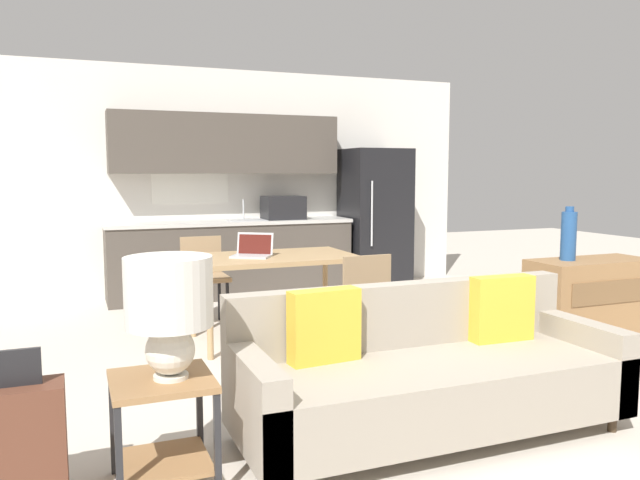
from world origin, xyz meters
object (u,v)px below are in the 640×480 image
Objects in this scene: suitcase at (12,448)px; dining_chair_near_right at (359,298)px; refrigerator at (375,218)px; credenza at (590,305)px; table_lamp at (169,303)px; dining_chair_far_left at (204,274)px; side_table at (163,413)px; dining_table at (273,263)px; couch at (425,374)px; laptop at (253,251)px; vase at (569,235)px.

dining_chair_near_right is at bearing 31.83° from suitcase.
refrigerator is 3.34m from credenza.
dining_chair_far_left is (0.77, 3.09, -0.38)m from table_lamp.
dining_table is at bearing 60.99° from side_table.
credenza is 4.32m from suitcase.
couch is 3.06m from dining_chair_far_left.
couch is at bearing 3.41° from side_table.
refrigerator is 3.37× the size of side_table.
refrigerator is 0.80× the size of couch.
couch is at bearing 2.00° from suitcase.
suitcase is at bearing 30.00° from dining_chair_near_right.
side_table is at bearing -127.23° from refrigerator.
dining_chair_far_left is 1.17× the size of suitcase.
dining_chair_near_right is (1.70, 1.46, 0.14)m from side_table.
refrigerator reaches higher than dining_chair_far_left.
couch is at bearing -84.48° from dining_table.
dining_table is at bearing 95.52° from couch.
laptop is at bearing -137.22° from refrigerator.
vase is 1.77m from dining_chair_near_right.
dining_chair_far_left reaches higher than credenza.
table_lamp is (-1.42, -0.11, 0.54)m from couch.
table_lamp is (-3.21, -4.30, -0.00)m from refrigerator.
dining_chair_near_right and dining_chair_far_left have the same top height.
dining_chair_near_right reaches higher than credenza.
couch is 2.10m from suitcase.
couch is (0.21, -2.17, -0.35)m from dining_table.
credenza is (2.11, 0.90, 0.05)m from couch.
vase is (1.89, 0.94, 0.63)m from couch.
couch is 2.20m from vase.
side_table is 3.18m from dining_chair_far_left.
dining_chair_far_left is (-2.44, -1.20, -0.39)m from refrigerator.
refrigerator is 4.32× the size of laptop.
dining_chair_far_left is at bearing 118.91° from dining_table.
refrigerator is 5.36m from table_lamp.
credenza is 1.44× the size of suitcase.
vase is at bearing 14.22° from suitcase.
couch is at bearing -46.82° from laptop.
table_lamp reaches higher than side_table.
refrigerator is 2.97m from laptop.
table_lamp is 2.51m from laptop.
laptop is at bearing 151.63° from vase.
credenza is 1.23× the size of dining_chair_far_left.
dining_table reaches higher than side_table.
suitcase is (-0.63, 0.01, -0.07)m from side_table.
refrigerator reaches higher than suitcase.
dining_chair_near_right is (0.45, -0.80, -0.19)m from dining_table.
credenza is (3.53, 1.01, -0.50)m from table_lamp.
couch is 3.86× the size of table_lamp.
table_lamp reaches higher than credenza.
laptop is (0.27, -0.81, 0.30)m from dining_chair_far_left.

